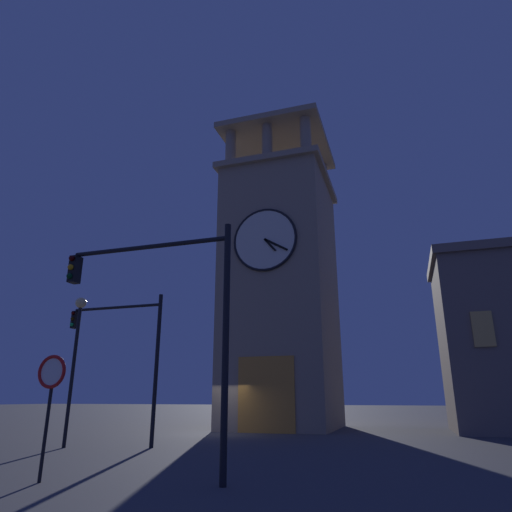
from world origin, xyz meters
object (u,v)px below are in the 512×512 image
object	(u,v)px
clocktower	(282,289)
no_horn_sign	(51,381)
traffic_signal_near	(128,342)
street_lamp	(76,342)
traffic_signal_mid	(169,302)

from	to	relation	value
clocktower	no_horn_sign	bearing A→B (deg)	88.21
traffic_signal_near	street_lamp	distance (m)	1.99
traffic_signal_near	street_lamp	bearing A→B (deg)	31.11
traffic_signal_near	no_horn_sign	bearing A→B (deg)	111.40
traffic_signal_near	no_horn_sign	world-z (taller)	traffic_signal_near
clocktower	traffic_signal_mid	distance (m)	19.20
clocktower	no_horn_sign	distance (m)	20.44
clocktower	traffic_signal_near	distance (m)	13.47
traffic_signal_near	no_horn_sign	xyz separation A→B (m)	(-2.83, 7.22, -1.81)
clocktower	traffic_signal_near	xyz separation A→B (m)	(3.43, 12.13, -4.74)
traffic_signal_mid	street_lamp	world-z (taller)	traffic_signal_mid
traffic_signal_near	street_lamp	xyz separation A→B (m)	(1.71, 1.03, -0.03)
clocktower	traffic_signal_mid	xyz separation A→B (m)	(-1.93, 18.53, -4.66)
traffic_signal_near	traffic_signal_mid	size ratio (longest dim) A/B	0.99
clocktower	street_lamp	world-z (taller)	clocktower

